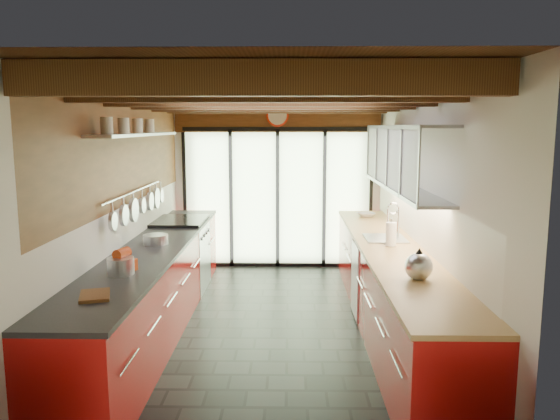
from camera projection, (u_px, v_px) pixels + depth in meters
The scene contains 18 objects.
ground at pixel (272, 328), 5.97m from camera, with size 5.50×5.50×0.00m, color black.
room_shell at pixel (272, 178), 5.71m from camera, with size 5.50×5.50×5.50m.
ceiling_beams at pixel (273, 101), 5.97m from camera, with size 3.14×5.06×4.90m.
glass_door at pixel (278, 161), 8.38m from camera, with size 2.95×0.10×2.90m.
left_counter at pixel (155, 287), 5.92m from camera, with size 0.68×5.00×0.92m.
range_stove at pixel (181, 255), 7.35m from camera, with size 0.66×0.90×0.97m.
right_counter at pixel (390, 288), 5.87m from camera, with size 0.68×5.00×0.92m.
sink_assembly at pixel (386, 235), 6.19m from camera, with size 0.45×0.52×0.43m.
upper_cabinets_right at pixel (403, 158), 5.96m from camera, with size 0.34×3.00×3.00m.
left_wall_fixtures at pixel (139, 163), 6.01m from camera, with size 0.28×2.60×0.96m.
stand_mixer at pixel (123, 262), 4.78m from camera, with size 0.21×0.27×0.22m.
pot_large at pixel (121, 266), 4.71m from camera, with size 0.23×0.23×0.15m, color silver.
pot_small at pixel (156, 239), 5.92m from camera, with size 0.27×0.27×0.10m, color silver.
cutting_board at pixel (95, 295), 4.08m from camera, with size 0.21×0.30×0.03m, color brown.
kettle at pixel (419, 265), 4.56m from camera, with size 0.30×0.32×0.28m.
paper_towel at pixel (391, 234), 5.81m from camera, with size 0.14×0.14×0.30m.
soap_bottle at pixel (389, 237), 5.91m from camera, with size 0.07×0.08×0.17m, color silver.
bowl at pixel (366, 215), 7.71m from camera, with size 0.25×0.25×0.06m, color silver.
Camera 1 is at (0.19, -5.70, 2.18)m, focal length 35.00 mm.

